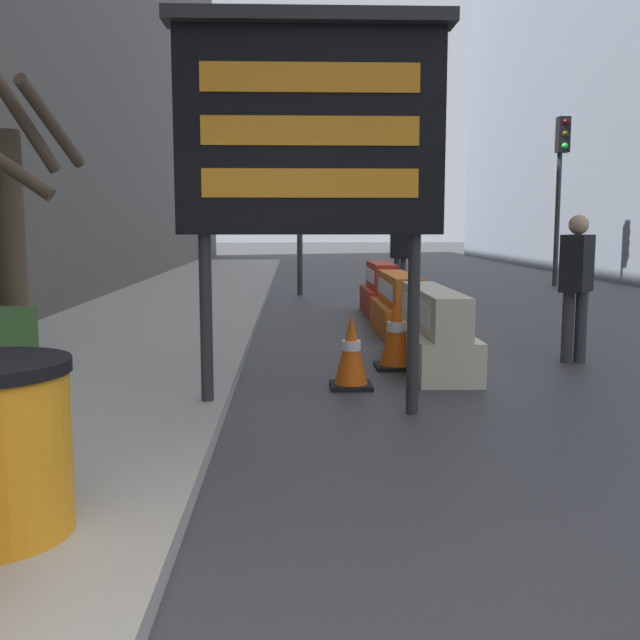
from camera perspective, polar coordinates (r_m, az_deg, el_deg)
bare_tree at (r=9.03m, az=-22.47°, el=7.66°), size 1.68×1.37×3.15m
message_board at (r=5.97m, az=-0.77°, el=14.28°), size 2.20×0.36×3.12m
jersey_barrier_cream at (r=8.08m, az=8.61°, el=-1.02°), size 0.61×2.15×0.85m
jersey_barrier_orange_near at (r=10.65m, az=6.02°, el=1.00°), size 0.61×2.04×0.84m
jersey_barrier_red_striped at (r=12.81m, az=4.65°, el=2.18°), size 0.58×1.68×0.88m
traffic_cone_near at (r=8.02m, az=5.84°, el=-0.97°), size 0.44×0.44×0.79m
traffic_cone_mid at (r=7.04m, az=2.39°, el=-2.43°), size 0.39×0.39×0.70m
traffic_light_near_curb at (r=16.21m, az=-1.57°, el=12.29°), size 0.28×0.44×4.05m
traffic_light_far_side at (r=19.39m, az=17.88°, el=11.19°), size 0.28×0.45×4.08m
pedestrian_worker at (r=16.88m, az=6.13°, el=5.27°), size 0.47×0.36×1.59m
pedestrian_passerby at (r=8.73m, az=18.96°, el=3.19°), size 0.47×0.50×1.64m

